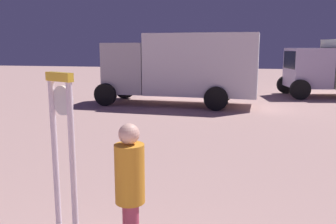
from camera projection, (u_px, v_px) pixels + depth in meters
standing_clock at (63, 144)px, 4.16m from camera, size 0.40×0.25×2.06m
person_near_clock at (130, 191)px, 3.68m from camera, size 0.31×0.31×1.60m
box_truck_near at (183, 66)px, 14.63m from camera, size 6.46×2.60×2.87m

